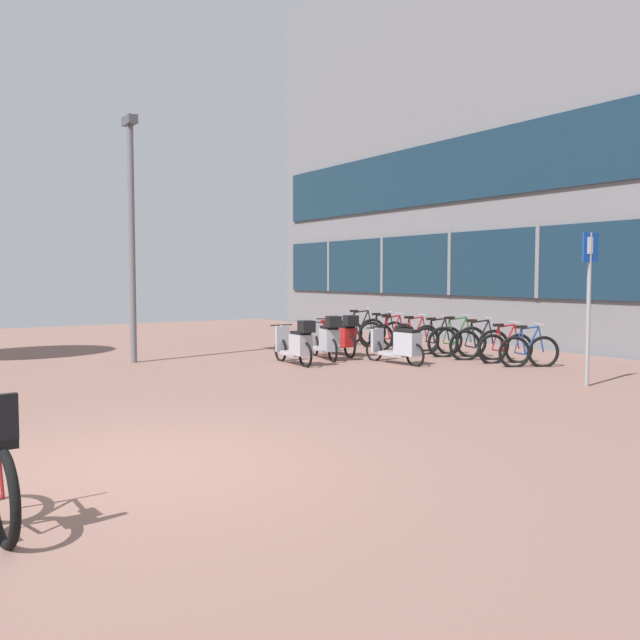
% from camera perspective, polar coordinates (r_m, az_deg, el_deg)
% --- Properties ---
extents(ground, '(21.00, 40.00, 0.13)m').
position_cam_1_polar(ground, '(7.76, -4.15, -10.51)').
color(ground, black).
extents(bicycle_rack_00, '(1.17, 0.66, 0.93)m').
position_cam_1_polar(bicycle_rack_00, '(14.83, 16.85, -2.47)').
color(bicycle_rack_00, black).
rests_on(bicycle_rack_00, ground).
extents(bicycle_rack_01, '(1.23, 0.56, 0.92)m').
position_cam_1_polar(bicycle_rack_01, '(15.35, 15.05, -2.25)').
color(bicycle_rack_01, black).
rests_on(bicycle_rack_01, ground).
extents(bicycle_rack_02, '(1.22, 0.73, 0.99)m').
position_cam_1_polar(bicycle_rack_02, '(15.76, 12.99, -1.99)').
color(bicycle_rack_02, black).
rests_on(bicycle_rack_02, ground).
extents(bicycle_rack_03, '(1.29, 0.71, 1.02)m').
position_cam_1_polar(bicycle_rack_03, '(16.25, 11.23, -1.76)').
color(bicycle_rack_03, black).
rests_on(bicycle_rack_03, ground).
extents(bicycle_rack_04, '(1.23, 0.56, 0.95)m').
position_cam_1_polar(bicycle_rack_04, '(16.77, 9.66, -1.65)').
color(bicycle_rack_04, black).
rests_on(bicycle_rack_04, ground).
extents(bicycle_rack_05, '(1.26, 0.53, 0.96)m').
position_cam_1_polar(bicycle_rack_05, '(17.22, 7.85, -1.48)').
color(bicycle_rack_05, black).
rests_on(bicycle_rack_05, ground).
extents(bicycle_rack_06, '(1.32, 0.47, 0.96)m').
position_cam_1_polar(bicycle_rack_06, '(17.65, 5.99, -1.34)').
color(bicycle_rack_06, black).
rests_on(bicycle_rack_06, ground).
extents(bicycle_rack_07, '(1.28, 0.58, 0.97)m').
position_cam_1_polar(bicycle_rack_07, '(18.34, 5.19, -1.14)').
color(bicycle_rack_07, black).
rests_on(bicycle_rack_07, ground).
extents(bicycle_rack_08, '(1.26, 0.73, 1.03)m').
position_cam_1_polar(bicycle_rack_08, '(18.76, 3.36, -0.96)').
color(bicycle_rack_08, black).
rests_on(bicycle_rack_08, ground).
extents(scooter_near, '(0.73, 1.75, 1.03)m').
position_cam_1_polar(scooter_near, '(15.42, 0.54, -1.59)').
color(scooter_near, black).
rests_on(scooter_near, ground).
extents(scooter_mid, '(0.54, 1.74, 0.78)m').
position_cam_1_polar(scooter_mid, '(14.74, 6.61, -2.09)').
color(scooter_mid, black).
rests_on(scooter_mid, ground).
extents(scooter_far, '(0.52, 1.71, 0.99)m').
position_cam_1_polar(scooter_far, '(14.52, -1.93, -1.97)').
color(scooter_far, black).
rests_on(scooter_far, ground).
extents(scooter_extra, '(0.62, 1.90, 1.00)m').
position_cam_1_polar(scooter_extra, '(16.28, 1.76, -1.35)').
color(scooter_extra, black).
rests_on(scooter_extra, ground).
extents(parking_sign, '(0.40, 0.07, 2.60)m').
position_cam_1_polar(parking_sign, '(12.49, 21.31, 2.17)').
color(parking_sign, gray).
rests_on(parking_sign, ground).
extents(lamp_post, '(0.20, 0.52, 5.24)m').
position_cam_1_polar(lamp_post, '(15.43, -15.29, 7.50)').
color(lamp_post, slate).
rests_on(lamp_post, ground).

